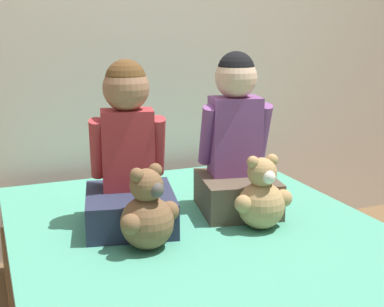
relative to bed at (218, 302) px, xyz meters
name	(u,v)px	position (x,y,z in m)	size (l,w,h in m)	color
wall_behind_bed	(127,15)	(0.00, 1.16, 1.03)	(8.00, 0.06, 2.50)	beige
bed	(218,302)	(0.00, 0.00, 0.00)	(1.42, 2.05, 0.44)	brown
child_on_left	(128,161)	(-0.23, 0.34, 0.47)	(0.40, 0.43, 0.64)	#282D47
child_on_right	(236,146)	(0.23, 0.34, 0.49)	(0.36, 0.38, 0.66)	brown
teddy_bear_held_by_left_child	(147,214)	(-0.24, 0.08, 0.35)	(0.23, 0.19, 0.30)	brown
teddy_bear_held_by_right_child	(262,198)	(0.22, 0.10, 0.34)	(0.24, 0.18, 0.29)	tan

